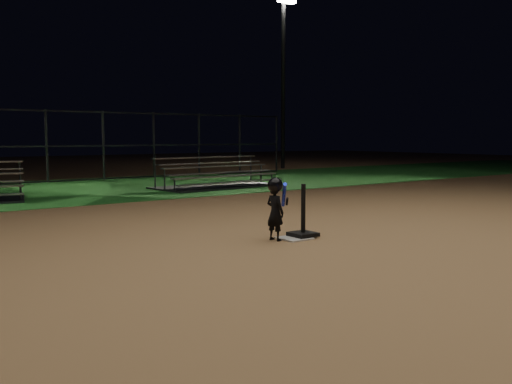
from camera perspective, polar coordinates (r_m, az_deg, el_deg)
name	(u,v)px	position (r m, az deg, el deg)	size (l,w,h in m)	color
ground	(294,239)	(8.63, 3.96, -4.83)	(80.00, 80.00, 0.00)	#A27649
grass_strip	(77,189)	(17.42, -17.88, 0.26)	(60.00, 8.00, 0.01)	#1C571D
home_plate	(294,238)	(8.63, 3.96, -4.75)	(0.45, 0.45, 0.02)	beige
batting_tee	(303,226)	(8.72, 4.86, -3.54)	(0.38, 0.38, 0.82)	black
child_batter	(275,207)	(8.41, 2.00, -1.55)	(0.42, 0.57, 0.96)	black
bleacher_right	(217,181)	(17.27, -4.04, 1.11)	(3.99, 2.16, 0.95)	#B1B0B5
backstop_fence	(47,146)	(20.22, -20.71, 4.42)	(20.08, 0.08, 2.50)	#38383D
light_pole_right	(284,68)	(27.85, 2.88, 12.65)	(0.90, 0.53, 8.30)	#2D2D30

